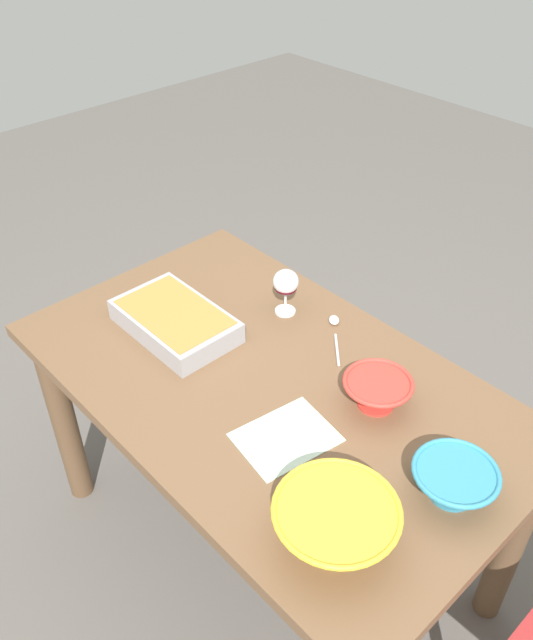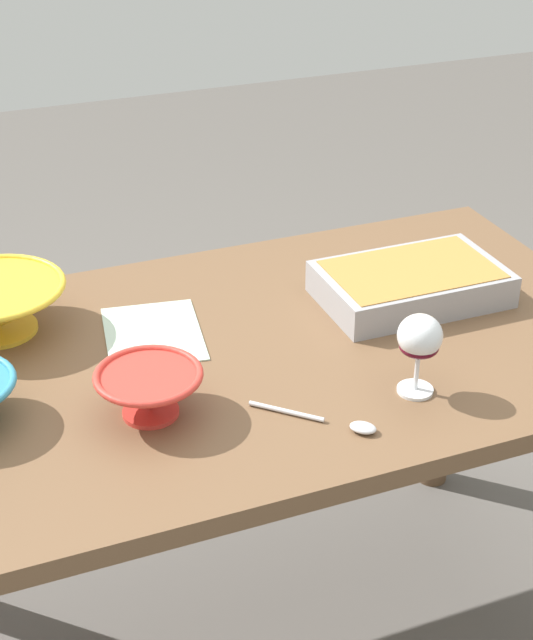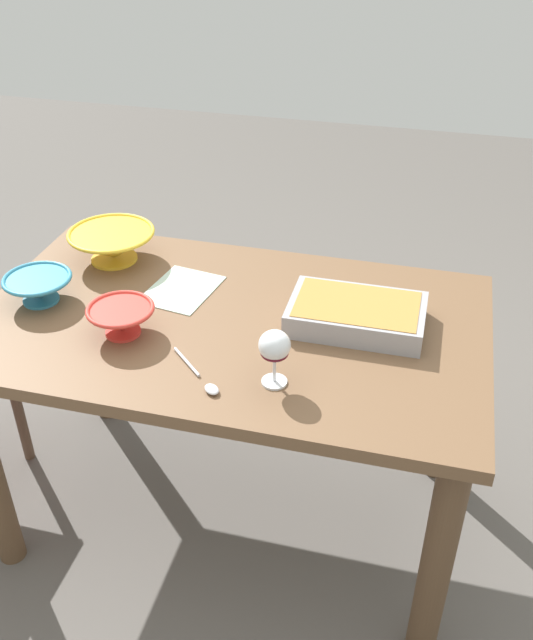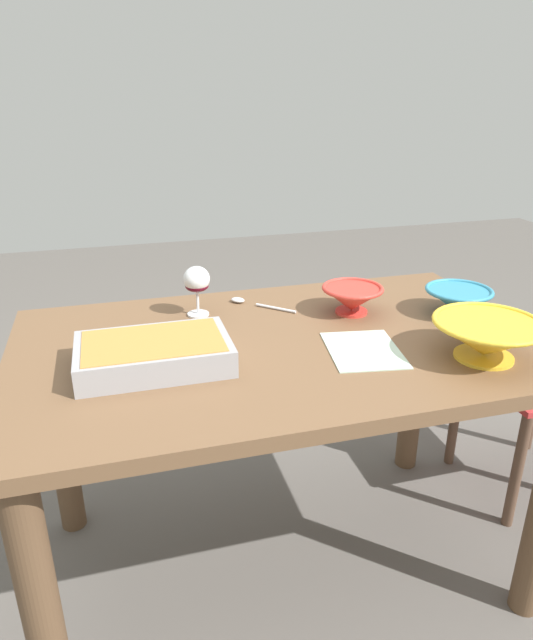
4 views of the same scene
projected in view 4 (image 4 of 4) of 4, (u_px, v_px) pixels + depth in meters
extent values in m
plane|color=#5B5651|center=(279.00, 561.00, 1.78)|extent=(8.00, 8.00, 0.00)
cube|color=brown|center=(282.00, 347.00, 1.49)|extent=(1.38, 0.83, 0.04)
cylinder|color=brown|center=(42.00, 616.00, 1.18)|extent=(0.08, 0.08, 0.72)
cylinder|color=brown|center=(60.00, 434.00, 1.79)|extent=(0.08, 0.08, 0.72)
cylinder|color=brown|center=(414.00, 382.00, 2.10)|extent=(0.08, 0.08, 0.72)
cylinder|color=brown|center=(455.00, 415.00, 2.17)|extent=(0.04, 0.04, 0.43)
cylinder|color=brown|center=(517.00, 472.00, 1.85)|extent=(0.04, 0.04, 0.43)
cylinder|color=white|center=(198.00, 314.00, 1.65)|extent=(0.06, 0.06, 0.01)
cylinder|color=white|center=(198.00, 302.00, 1.64)|extent=(0.01, 0.01, 0.07)
ellipsoid|color=white|center=(197.00, 279.00, 1.61)|extent=(0.08, 0.08, 0.07)
ellipsoid|color=#4C0A19|center=(197.00, 286.00, 1.62)|extent=(0.07, 0.07, 0.03)
cube|color=#99999E|center=(154.00, 354.00, 1.34)|extent=(0.36, 0.22, 0.06)
cube|color=#B27A38|center=(153.00, 345.00, 1.33)|extent=(0.32, 0.20, 0.02)
cylinder|color=yellow|center=(483.00, 356.00, 1.39)|extent=(0.14, 0.14, 0.01)
cone|color=yellow|center=(486.00, 339.00, 1.38)|extent=(0.26, 0.26, 0.09)
torus|color=yellow|center=(489.00, 323.00, 1.36)|extent=(0.27, 0.27, 0.01)
cylinder|color=teal|center=(456.00, 313.00, 1.66)|extent=(0.10, 0.10, 0.01)
cone|color=teal|center=(458.00, 301.00, 1.65)|extent=(0.18, 0.18, 0.06)
torus|color=teal|center=(459.00, 290.00, 1.63)|extent=(0.19, 0.19, 0.01)
cylinder|color=red|center=(351.00, 311.00, 1.67)|extent=(0.09, 0.09, 0.01)
cone|color=red|center=(352.00, 299.00, 1.65)|extent=(0.17, 0.17, 0.07)
torus|color=red|center=(353.00, 288.00, 1.64)|extent=(0.18, 0.18, 0.01)
cylinder|color=silver|center=(276.00, 308.00, 1.69)|extent=(0.10, 0.10, 0.01)
ellipsoid|color=silver|center=(238.00, 300.00, 1.75)|extent=(0.05, 0.05, 0.01)
cube|color=#B2CCB7|center=(364.00, 350.00, 1.43)|extent=(0.21, 0.25, 0.00)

